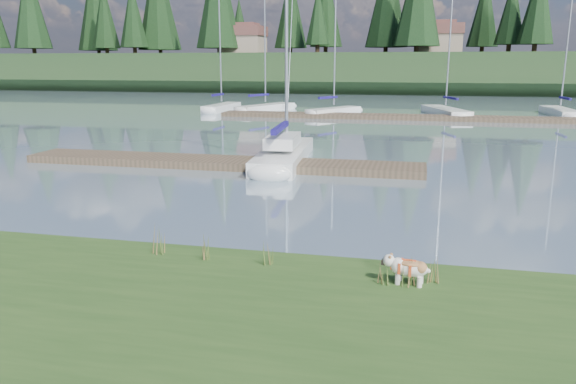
# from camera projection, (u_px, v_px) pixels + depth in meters

# --- Properties ---
(ground) EXTENTS (200.00, 200.00, 0.00)m
(ground) POSITION_uv_depth(u_px,v_px,m) (367.00, 118.00, 41.35)
(ground) COLOR #7C93A4
(ground) RESTS_ON ground
(bank) EXTENTS (60.00, 9.00, 0.35)m
(bank) POSITION_uv_depth(u_px,v_px,m) (116.00, 373.00, 7.12)
(bank) COLOR #2C491B
(bank) RESTS_ON ground
(ridge) EXTENTS (200.00, 20.00, 5.00)m
(ridge) POSITION_uv_depth(u_px,v_px,m) (394.00, 73.00, 81.62)
(ridge) COLOR black
(ridge) RESTS_ON ground
(bulldog) EXTENTS (0.81, 0.40, 0.48)m
(bulldog) POSITION_uv_depth(u_px,v_px,m) (408.00, 267.00, 9.48)
(bulldog) COLOR silver
(bulldog) RESTS_ON bank
(sailboat_main) EXTENTS (2.32, 8.38, 11.96)m
(sailboat_main) POSITION_uv_depth(u_px,v_px,m) (286.00, 150.00, 23.68)
(sailboat_main) COLOR silver
(sailboat_main) RESTS_ON ground
(dock_near) EXTENTS (16.00, 2.00, 0.30)m
(dock_near) POSITION_uv_depth(u_px,v_px,m) (219.00, 163.00, 22.25)
(dock_near) COLOR #4C3D2C
(dock_near) RESTS_ON ground
(dock_far) EXTENTS (26.00, 2.20, 0.30)m
(dock_far) POSITION_uv_depth(u_px,v_px,m) (395.00, 117.00, 40.88)
(dock_far) COLOR #4C3D2C
(dock_far) RESTS_ON ground
(sailboat_bg_0) EXTENTS (1.56, 6.72, 9.83)m
(sailboat_bg_0) POSITION_uv_depth(u_px,v_px,m) (224.00, 106.00, 48.24)
(sailboat_bg_0) COLOR silver
(sailboat_bg_0) RESTS_ON ground
(sailboat_bg_1) EXTENTS (4.21, 7.40, 11.12)m
(sailboat_bg_1) POSITION_uv_depth(u_px,v_px,m) (270.00, 107.00, 47.75)
(sailboat_bg_1) COLOR silver
(sailboat_bg_1) RESTS_ON ground
(sailboat_bg_2) EXTENTS (4.18, 5.95, 9.50)m
(sailboat_bg_2) POSITION_uv_depth(u_px,v_px,m) (338.00, 110.00, 44.14)
(sailboat_bg_2) COLOR silver
(sailboat_bg_2) RESTS_ON ground
(sailboat_bg_3) EXTENTS (3.95, 8.32, 12.04)m
(sailboat_bg_3) POSITION_uv_depth(u_px,v_px,m) (442.00, 110.00, 44.33)
(sailboat_bg_3) COLOR silver
(sailboat_bg_3) RESTS_ON ground
(sailboat_bg_4) EXTENTS (1.87, 7.53, 11.06)m
(sailboat_bg_4) POSITION_uv_depth(u_px,v_px,m) (558.00, 111.00, 43.91)
(sailboat_bg_4) COLOR silver
(sailboat_bg_4) RESTS_ON ground
(weed_0) EXTENTS (0.17, 0.14, 0.57)m
(weed_0) POSITION_uv_depth(u_px,v_px,m) (203.00, 249.00, 10.61)
(weed_0) COLOR #475B23
(weed_0) RESTS_ON bank
(weed_1) EXTENTS (0.17, 0.14, 0.59)m
(weed_1) POSITION_uv_depth(u_px,v_px,m) (268.00, 252.00, 10.40)
(weed_1) COLOR #475B23
(weed_1) RESTS_ON bank
(weed_2) EXTENTS (0.17, 0.14, 0.55)m
(weed_2) POSITION_uv_depth(u_px,v_px,m) (409.00, 273.00, 9.39)
(weed_2) COLOR #475B23
(weed_2) RESTS_ON bank
(weed_3) EXTENTS (0.17, 0.14, 0.63)m
(weed_3) POSITION_uv_depth(u_px,v_px,m) (160.00, 240.00, 11.01)
(weed_3) COLOR #475B23
(weed_3) RESTS_ON bank
(weed_4) EXTENTS (0.17, 0.14, 0.47)m
(weed_4) POSITION_uv_depth(u_px,v_px,m) (382.00, 273.00, 9.49)
(weed_4) COLOR #475B23
(weed_4) RESTS_ON bank
(weed_5) EXTENTS (0.17, 0.14, 0.56)m
(weed_5) POSITION_uv_depth(u_px,v_px,m) (435.00, 270.00, 9.52)
(weed_5) COLOR #475B23
(weed_5) RESTS_ON bank
(mud_lip) EXTENTS (60.00, 0.50, 0.14)m
(mud_lip) POSITION_uv_depth(u_px,v_px,m) (229.00, 263.00, 11.33)
(mud_lip) COLOR #33281C
(mud_lip) RESTS_ON ground
(conifer_0) EXTENTS (5.72, 5.72, 14.15)m
(conifer_0) POSITION_uv_depth(u_px,v_px,m) (30.00, 5.00, 85.62)
(conifer_0) COLOR #382619
(conifer_0) RESTS_ON ridge
(conifer_1) EXTENTS (4.40, 4.40, 11.30)m
(conifer_1) POSITION_uv_depth(u_px,v_px,m) (133.00, 14.00, 86.45)
(conifer_1) COLOR #382619
(conifer_1) RESTS_ON ridge
(conifer_3) EXTENTS (4.84, 4.84, 12.25)m
(conifer_3) POSITION_uv_depth(u_px,v_px,m) (326.00, 8.00, 80.76)
(conifer_3) COLOR #382619
(conifer_3) RESTS_ON ridge
(conifer_5) EXTENTS (3.96, 3.96, 10.35)m
(conifer_5) POSITION_uv_depth(u_px,v_px,m) (512.00, 9.00, 73.62)
(conifer_5) COLOR #382619
(conifer_5) RESTS_ON ridge
(house_0) EXTENTS (6.30, 5.30, 4.65)m
(house_0) POSITION_uv_depth(u_px,v_px,m) (243.00, 39.00, 82.48)
(house_0) COLOR gray
(house_0) RESTS_ON ridge
(house_1) EXTENTS (6.30, 5.30, 4.65)m
(house_1) POSITION_uv_depth(u_px,v_px,m) (439.00, 38.00, 77.33)
(house_1) COLOR gray
(house_1) RESTS_ON ridge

